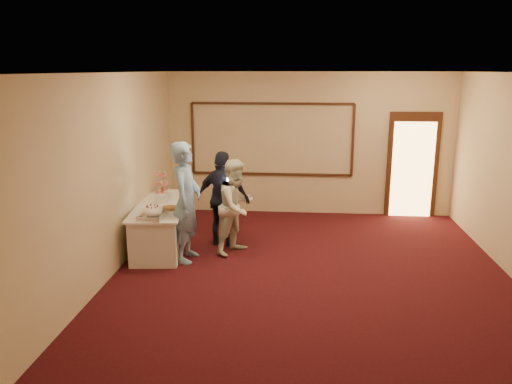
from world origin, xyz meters
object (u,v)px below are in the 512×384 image
at_px(plate_stack_b, 172,196).
at_px(cupcake_stand, 163,184).
at_px(plate_stack_a, 162,199).
at_px(guest, 223,199).
at_px(tart, 170,208).
at_px(pavlova_tray, 153,213).
at_px(buffet_table, 162,225).
at_px(man, 186,202).
at_px(woman, 236,207).

bearing_deg(plate_stack_b, cupcake_stand, 118.27).
height_order(plate_stack_a, guest, guest).
bearing_deg(tart, plate_stack_a, 120.65).
distance_m(pavlova_tray, guest, 1.40).
xyz_separation_m(buffet_table, cupcake_stand, (-0.20, 0.85, 0.54)).
xyz_separation_m(plate_stack_a, guest, (1.05, 0.14, -0.01)).
bearing_deg(buffet_table, man, -45.00).
bearing_deg(plate_stack_a, woman, -9.13).
bearing_deg(cupcake_stand, guest, -27.80).
xyz_separation_m(man, woman, (0.76, 0.41, -0.17)).
distance_m(buffet_table, plate_stack_b, 0.55).
xyz_separation_m(cupcake_stand, plate_stack_b, (0.31, -0.58, -0.08)).
xyz_separation_m(plate_stack_b, guest, (0.94, -0.08, -0.02)).
height_order(plate_stack_a, plate_stack_b, plate_stack_b).
relative_size(plate_stack_a, guest, 0.11).
relative_size(tart, man, 0.14).
bearing_deg(buffet_table, plate_stack_a, 89.78).
xyz_separation_m(plate_stack_b, man, (0.46, -0.85, 0.12)).
distance_m(cupcake_stand, man, 1.62).
bearing_deg(woman, guest, 70.70).
relative_size(buffet_table, man, 1.16).
relative_size(buffet_table, cupcake_stand, 5.01).
height_order(cupcake_stand, man, man).
height_order(cupcake_stand, woman, woman).
distance_m(pavlova_tray, woman, 1.41).
relative_size(buffet_table, plate_stack_a, 11.93).
distance_m(man, guest, 0.91).
bearing_deg(plate_stack_b, plate_stack_a, -117.00).
distance_m(pavlova_tray, plate_stack_b, 1.09).
bearing_deg(tart, man, -34.05).
bearing_deg(buffet_table, guest, 10.33).
xyz_separation_m(plate_stack_b, woman, (1.22, -0.44, -0.05)).
bearing_deg(cupcake_stand, woman, -33.53).
bearing_deg(cupcake_stand, buffet_table, -77.03).
bearing_deg(man, pavlova_tray, 120.18).
bearing_deg(guest, woman, 143.78).
distance_m(plate_stack_b, man, 0.97).
relative_size(woman, guest, 0.96).
xyz_separation_m(cupcake_stand, plate_stack_a, (0.20, -0.80, -0.08)).
bearing_deg(tart, buffet_table, 124.27).
xyz_separation_m(tart, guest, (0.82, 0.54, 0.04)).
height_order(buffet_table, guest, guest).
height_order(plate_stack_a, man, man).
bearing_deg(woman, tart, 131.87).
bearing_deg(cupcake_stand, man, -61.59).
bearing_deg(plate_stack_a, buffet_table, -90.22).
relative_size(plate_stack_a, plate_stack_b, 0.92).
height_order(pavlova_tray, cupcake_stand, cupcake_stand).
distance_m(plate_stack_a, woman, 1.35).
relative_size(cupcake_stand, guest, 0.27).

